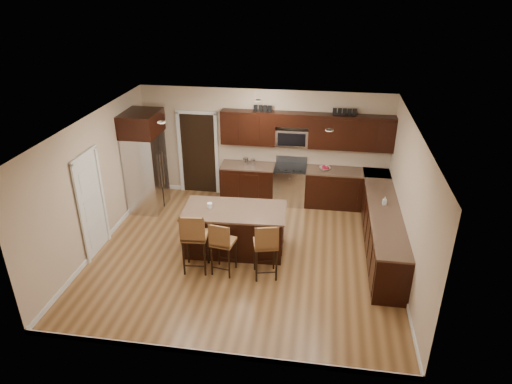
% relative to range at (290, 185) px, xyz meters
% --- Properties ---
extents(floor, '(6.00, 6.00, 0.00)m').
position_rel_range_xyz_m(floor, '(-0.68, -2.45, -0.47)').
color(floor, olive).
rests_on(floor, ground).
extents(ceiling, '(6.00, 6.00, 0.00)m').
position_rel_range_xyz_m(ceiling, '(-0.68, -2.45, 2.23)').
color(ceiling, silver).
rests_on(ceiling, wall_back).
extents(wall_back, '(6.00, 0.00, 6.00)m').
position_rel_range_xyz_m(wall_back, '(-0.68, 0.30, 0.88)').
color(wall_back, '#C9AF91').
rests_on(wall_back, floor).
extents(wall_left, '(0.00, 5.50, 5.50)m').
position_rel_range_xyz_m(wall_left, '(-3.68, -2.45, 0.88)').
color(wall_left, '#C9AF91').
rests_on(wall_left, floor).
extents(wall_right, '(0.00, 5.50, 5.50)m').
position_rel_range_xyz_m(wall_right, '(2.32, -2.45, 0.88)').
color(wall_right, '#C9AF91').
rests_on(wall_right, floor).
extents(base_cabinets, '(4.02, 3.96, 0.92)m').
position_rel_range_xyz_m(base_cabinets, '(1.22, -1.01, -0.01)').
color(base_cabinets, black).
rests_on(base_cabinets, floor).
extents(upper_cabinets, '(4.00, 0.33, 0.80)m').
position_rel_range_xyz_m(upper_cabinets, '(0.36, 0.13, 1.37)').
color(upper_cabinets, black).
rests_on(upper_cabinets, wall_back).
extents(range, '(0.76, 0.64, 1.11)m').
position_rel_range_xyz_m(range, '(0.00, 0.00, 0.00)').
color(range, silver).
rests_on(range, floor).
extents(microwave, '(0.76, 0.31, 0.40)m').
position_rel_range_xyz_m(microwave, '(0.00, 0.15, 1.15)').
color(microwave, silver).
rests_on(microwave, upper_cabinets).
extents(doorway, '(0.85, 0.03, 2.06)m').
position_rel_range_xyz_m(doorway, '(-2.33, 0.28, 0.56)').
color(doorway, black).
rests_on(doorway, floor).
extents(pantry_door, '(0.03, 0.80, 2.04)m').
position_rel_range_xyz_m(pantry_door, '(-3.66, -2.75, 0.55)').
color(pantry_door, white).
rests_on(pantry_door, floor).
extents(letter_decor, '(2.20, 0.03, 0.15)m').
position_rel_range_xyz_m(letter_decor, '(0.22, 0.13, 1.82)').
color(letter_decor, black).
rests_on(letter_decor, upper_cabinets).
extents(island, '(2.06, 1.15, 0.92)m').
position_rel_range_xyz_m(island, '(-0.91, -2.30, -0.04)').
color(island, black).
rests_on(island, floor).
extents(stool_left, '(0.50, 0.50, 1.23)m').
position_rel_range_xyz_m(stool_left, '(-1.49, -3.15, 0.29)').
color(stool_left, olive).
rests_on(stool_left, floor).
extents(stool_mid, '(0.46, 0.46, 1.08)m').
position_rel_range_xyz_m(stool_mid, '(-0.98, -3.14, 0.20)').
color(stool_mid, olive).
rests_on(stool_mid, floor).
extents(stool_right, '(0.51, 0.51, 1.13)m').
position_rel_range_xyz_m(stool_right, '(-0.17, -3.14, 0.23)').
color(stool_right, olive).
rests_on(stool_right, floor).
extents(refrigerator, '(0.79, 0.98, 2.35)m').
position_rel_range_xyz_m(refrigerator, '(-3.30, -0.78, 0.73)').
color(refrigerator, silver).
rests_on(refrigerator, floor).
extents(floor_mat, '(0.96, 0.73, 0.01)m').
position_rel_range_xyz_m(floor_mat, '(-0.68, -1.22, -0.47)').
color(floor_mat, brown).
rests_on(floor_mat, floor).
extents(fruit_bowl, '(0.30, 0.30, 0.06)m').
position_rel_range_xyz_m(fruit_bowl, '(0.81, -0.00, 0.48)').
color(fruit_bowl, silver).
rests_on(fruit_bowl, base_cabinets).
extents(soap_bottle, '(0.08, 0.08, 0.17)m').
position_rel_range_xyz_m(soap_bottle, '(2.02, -1.64, 0.53)').
color(soap_bottle, '#B2B2B2').
rests_on(soap_bottle, base_cabinets).
extents(canister_tall, '(0.12, 0.12, 0.19)m').
position_rel_range_xyz_m(canister_tall, '(-1.08, -0.00, 0.54)').
color(canister_tall, silver).
rests_on(canister_tall, base_cabinets).
extents(canister_short, '(0.11, 0.11, 0.17)m').
position_rel_range_xyz_m(canister_short, '(-0.91, -0.00, 0.53)').
color(canister_short, silver).
rests_on(canister_short, base_cabinets).
extents(island_jar, '(0.10, 0.10, 0.10)m').
position_rel_range_xyz_m(island_jar, '(-1.41, -2.30, 0.50)').
color(island_jar, white).
rests_on(island_jar, island).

